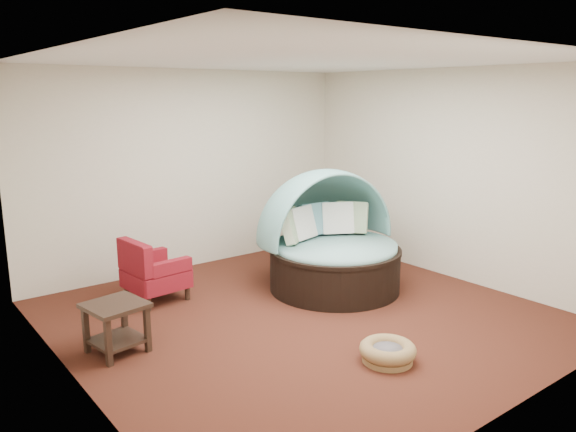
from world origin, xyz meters
TOP-DOWN VIEW (x-y plane):
  - floor at (0.00, 0.00)m, footprint 5.00×5.00m
  - wall_back at (0.00, 2.50)m, footprint 5.00×0.00m
  - wall_front at (0.00, -2.50)m, footprint 5.00×0.00m
  - wall_left at (-2.50, 0.00)m, footprint 0.00×5.00m
  - wall_right at (2.50, 0.00)m, footprint 0.00×5.00m
  - ceiling at (0.00, 0.00)m, footprint 5.00×5.00m
  - canopy_daybed at (0.90, 0.56)m, footprint 1.92×1.86m
  - pet_basket at (-0.08, -1.34)m, footprint 0.70×0.70m
  - red_armchair at (-1.13, 1.51)m, footprint 0.72×0.72m
  - side_table at (-2.00, 0.41)m, footprint 0.60×0.60m

SIDE VIEW (x-z plane):
  - floor at x=0.00m, z-range 0.00..0.00m
  - pet_basket at x=-0.08m, z-range 0.00..0.19m
  - side_table at x=-2.00m, z-range 0.07..0.57m
  - red_armchair at x=-1.13m, z-range -0.03..0.75m
  - canopy_daybed at x=0.90m, z-range -0.06..1.48m
  - wall_back at x=0.00m, z-range -1.10..3.90m
  - wall_front at x=0.00m, z-range -1.10..3.90m
  - wall_left at x=-2.50m, z-range -1.10..3.90m
  - wall_right at x=2.50m, z-range -1.10..3.90m
  - ceiling at x=0.00m, z-range 2.80..2.80m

